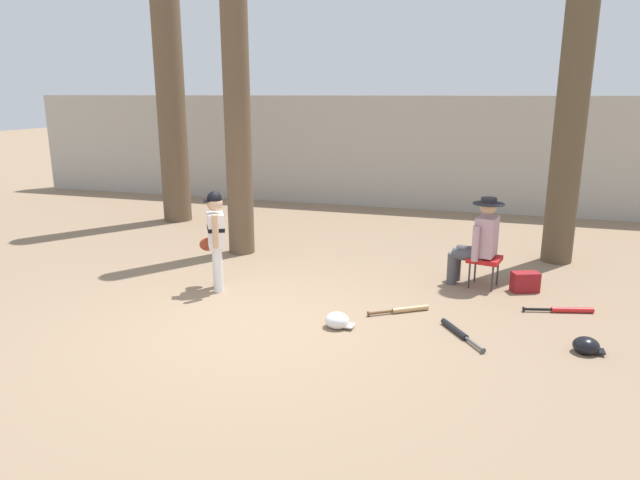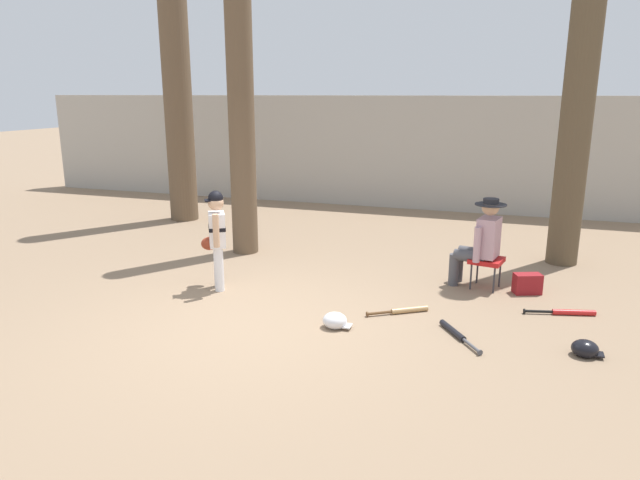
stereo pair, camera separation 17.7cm
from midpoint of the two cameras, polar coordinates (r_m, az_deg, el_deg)
ground_plane at (r=6.43m, az=-6.00°, el=-8.57°), size 60.00×60.00×0.00m
concrete_back_wall at (r=13.00m, az=7.53°, el=8.68°), size 18.00×0.36×2.45m
tree_near_player at (r=9.05m, az=-7.30°, el=12.65°), size 0.59×0.59×5.06m
tree_behind_spectator at (r=9.15m, az=25.01°, el=13.79°), size 0.59×0.59×5.78m
young_ballplayer at (r=7.49m, az=-9.61°, el=0.64°), size 0.50×0.52×1.31m
folding_stool at (r=7.82m, az=16.88°, el=-2.07°), size 0.47×0.47×0.41m
seated_spectator at (r=7.78m, az=16.32°, el=-0.02°), size 0.68×0.54×1.20m
handbag_beside_stool at (r=7.86m, az=20.56°, el=-4.10°), size 0.38×0.29×0.26m
tree_far_left at (r=11.78m, az=-13.75°, el=16.80°), size 0.76×0.76×6.88m
bat_wood_tan at (r=6.84m, az=9.17°, el=-6.93°), size 0.67×0.47×0.07m
bat_black_composite at (r=6.34m, az=14.12°, el=-8.96°), size 0.50×0.70×0.07m
bat_red_barrel at (r=7.32m, az=24.13°, el=-6.59°), size 0.80×0.26×0.07m
batting_helmet_white at (r=6.34m, az=2.32°, el=-8.04°), size 0.32×0.25×0.19m
batting_helmet_black at (r=6.30m, az=25.65°, el=-9.74°), size 0.30×0.23×0.17m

